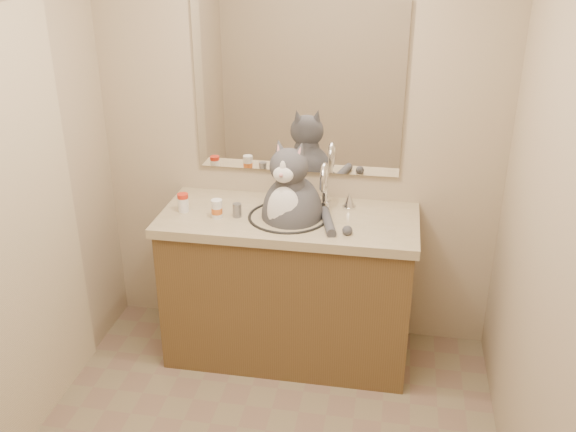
% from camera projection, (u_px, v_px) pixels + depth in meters
% --- Properties ---
extents(room, '(2.22, 2.52, 2.42)m').
position_uv_depth(room, '(243.00, 236.00, 2.32)').
color(room, '#827459').
rests_on(room, ground).
extents(vanity, '(1.34, 0.59, 1.12)m').
position_uv_depth(vanity, '(289.00, 283.00, 3.50)').
color(vanity, brown).
rests_on(vanity, ground).
extents(mirror, '(1.10, 0.02, 0.90)m').
position_uv_depth(mirror, '(298.00, 89.00, 3.32)').
color(mirror, white).
rests_on(mirror, room).
extents(shower_curtain, '(0.02, 1.30, 1.93)m').
position_uv_depth(shower_curtain, '(2.00, 243.00, 2.64)').
color(shower_curtain, beige).
rests_on(shower_curtain, ground).
extents(cat, '(0.44, 0.43, 0.63)m').
position_uv_depth(cat, '(292.00, 209.00, 3.30)').
color(cat, '#434348').
rests_on(cat, vanity).
extents(pill_bottle_redcap, '(0.07, 0.07, 0.10)m').
position_uv_depth(pill_bottle_redcap, '(183.00, 203.00, 3.36)').
color(pill_bottle_redcap, white).
rests_on(pill_bottle_redcap, vanity).
extents(pill_bottle_orange, '(0.07, 0.07, 0.10)m').
position_uv_depth(pill_bottle_orange, '(217.00, 209.00, 3.29)').
color(pill_bottle_orange, white).
rests_on(pill_bottle_orange, vanity).
extents(grey_canister, '(0.05, 0.05, 0.07)m').
position_uv_depth(grey_canister, '(237.00, 210.00, 3.30)').
color(grey_canister, slate).
rests_on(grey_canister, vanity).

